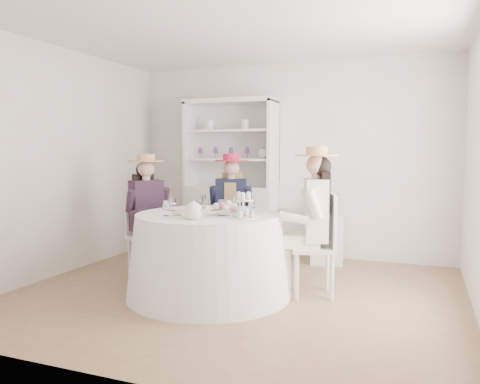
% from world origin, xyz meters
% --- Properties ---
extents(ground, '(4.50, 4.50, 0.00)m').
position_xyz_m(ground, '(0.00, 0.00, 0.00)').
color(ground, brown).
rests_on(ground, ground).
extents(ceiling, '(4.50, 4.50, 0.00)m').
position_xyz_m(ceiling, '(0.00, 0.00, 2.70)').
color(ceiling, white).
rests_on(ceiling, wall_back).
extents(wall_back, '(4.50, 0.00, 4.50)m').
position_xyz_m(wall_back, '(0.00, 2.00, 1.35)').
color(wall_back, silver).
rests_on(wall_back, ground).
extents(wall_front, '(4.50, 0.00, 4.50)m').
position_xyz_m(wall_front, '(0.00, -2.00, 1.35)').
color(wall_front, silver).
rests_on(wall_front, ground).
extents(wall_left, '(0.00, 4.50, 4.50)m').
position_xyz_m(wall_left, '(-2.25, 0.00, 1.35)').
color(wall_left, silver).
rests_on(wall_left, ground).
extents(tea_table, '(1.67, 1.67, 0.84)m').
position_xyz_m(tea_table, '(-0.24, -0.15, 0.42)').
color(tea_table, white).
rests_on(tea_table, ground).
extents(hutch, '(1.50, 1.01, 2.20)m').
position_xyz_m(hutch, '(-0.78, 1.77, 0.78)').
color(hutch, silver).
rests_on(hutch, ground).
extents(side_table, '(0.48, 0.48, 0.65)m').
position_xyz_m(side_table, '(0.62, 1.68, 0.32)').
color(side_table, silver).
rests_on(side_table, ground).
extents(hatbox, '(0.28, 0.28, 0.26)m').
position_xyz_m(hatbox, '(0.62, 1.68, 0.78)').
color(hatbox, black).
rests_on(hatbox, side_table).
extents(guest_left, '(0.62, 0.57, 1.44)m').
position_xyz_m(guest_left, '(-1.22, 0.25, 0.81)').
color(guest_left, silver).
rests_on(guest_left, ground).
extents(guest_mid, '(0.54, 0.58, 1.44)m').
position_xyz_m(guest_mid, '(-0.43, 0.89, 0.82)').
color(guest_mid, silver).
rests_on(guest_mid, ground).
extents(guest_right, '(0.62, 0.57, 1.52)m').
position_xyz_m(guest_right, '(0.75, 0.23, 0.86)').
color(guest_right, silver).
rests_on(guest_right, ground).
extents(spare_chair, '(0.42, 0.42, 0.88)m').
position_xyz_m(spare_chair, '(-0.40, 0.86, 0.47)').
color(spare_chair, silver).
rests_on(spare_chair, ground).
extents(teacup_a, '(0.08, 0.08, 0.06)m').
position_xyz_m(teacup_a, '(-0.48, -0.04, 0.88)').
color(teacup_a, white).
rests_on(teacup_a, tea_table).
extents(teacup_b, '(0.09, 0.09, 0.07)m').
position_xyz_m(teacup_b, '(-0.16, 0.13, 0.88)').
color(teacup_b, white).
rests_on(teacup_b, tea_table).
extents(teacup_c, '(0.10, 0.10, 0.06)m').
position_xyz_m(teacup_c, '(0.04, -0.03, 0.88)').
color(teacup_c, white).
rests_on(teacup_c, tea_table).
extents(flower_bowl, '(0.28, 0.28, 0.05)m').
position_xyz_m(flower_bowl, '(-0.03, -0.24, 0.87)').
color(flower_bowl, white).
rests_on(flower_bowl, tea_table).
extents(flower_arrangement, '(0.18, 0.18, 0.07)m').
position_xyz_m(flower_arrangement, '(-0.05, -0.21, 0.93)').
color(flower_arrangement, '#CF6780').
rests_on(flower_arrangement, tea_table).
extents(table_teapot, '(0.24, 0.17, 0.18)m').
position_xyz_m(table_teapot, '(-0.20, -0.58, 0.92)').
color(table_teapot, white).
rests_on(table_teapot, tea_table).
extents(sandwich_plate, '(0.27, 0.27, 0.06)m').
position_xyz_m(sandwich_plate, '(-0.39, -0.44, 0.86)').
color(sandwich_plate, white).
rests_on(sandwich_plate, tea_table).
extents(cupcake_stand, '(0.26, 0.26, 0.24)m').
position_xyz_m(cupcake_stand, '(0.20, -0.33, 0.93)').
color(cupcake_stand, white).
rests_on(cupcake_stand, tea_table).
extents(stemware_set, '(0.93, 0.93, 0.15)m').
position_xyz_m(stemware_set, '(-0.24, -0.15, 0.92)').
color(stemware_set, white).
rests_on(stemware_set, tea_table).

